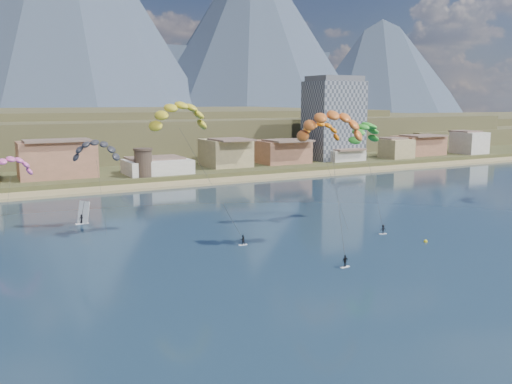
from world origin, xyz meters
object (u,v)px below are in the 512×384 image
kitesurfer_green (365,130)px  buoy (426,242)px  kitesurfer_orange (331,121)px  apartment_tower (334,119)px  watchtower (143,162)px  windsurfer (82,217)px  kitesurfer_yellow (179,112)px

kitesurfer_green → buoy: kitesurfer_green is taller
kitesurfer_orange → buoy: 27.51m
apartment_tower → kitesurfer_orange: apartment_tower is taller
watchtower → kitesurfer_green: 77.28m
apartment_tower → kitesurfer_green: (-54.62, -85.92, 1.00)m
buoy → windsurfer: bearing=139.6°
kitesurfer_yellow → kitesurfer_orange: 27.38m
kitesurfer_yellow → buoy: kitesurfer_yellow is taller
kitesurfer_orange → kitesurfer_yellow: bearing=137.5°
watchtower → buoy: bearing=-75.1°
kitesurfer_orange → buoy: (16.10, -6.93, -21.20)m
kitesurfer_yellow → kitesurfer_orange: kitesurfer_yellow is taller
apartment_tower → watchtower: 82.02m
windsurfer → buoy: size_ratio=6.84×
watchtower → buoy: 94.40m
apartment_tower → windsurfer: (-106.72, -61.63, -16.36)m
watchtower → kitesurfer_yellow: size_ratio=0.32×
kitesurfer_orange → watchtower: bearing=95.6°
apartment_tower → windsurfer: bearing=-150.0°
apartment_tower → watchtower: apartment_tower is taller
kitesurfer_yellow → kitesurfer_orange: (20.15, -18.48, -1.42)m
watchtower → buoy: watchtower is taller
watchtower → kitesurfer_green: (25.38, -71.92, 12.45)m
apartment_tower → kitesurfer_green: size_ratio=1.44×
kitesurfer_green → buoy: 26.74m
apartment_tower → kitesurfer_orange: bearing=-126.2°
watchtower → kitesurfer_orange: (8.18, -84.08, 14.95)m
watchtower → kitesurfer_orange: kitesurfer_orange is taller
kitesurfer_yellow → windsurfer: kitesurfer_yellow is taller
windsurfer → buoy: 66.96m
apartment_tower → buoy: 120.18m
kitesurfer_green → buoy: size_ratio=33.09×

